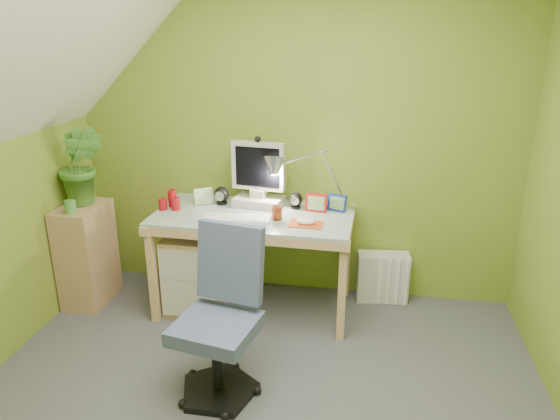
% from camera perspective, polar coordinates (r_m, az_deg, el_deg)
% --- Properties ---
extents(wall_back, '(3.20, 0.01, 2.40)m').
position_cam_1_polar(wall_back, '(3.72, 1.61, 8.19)').
color(wall_back, olive).
rests_on(wall_back, floor).
extents(slope_ceiling, '(1.10, 3.20, 1.10)m').
position_cam_1_polar(slope_ceiling, '(2.52, -28.46, 15.33)').
color(slope_ceiling, white).
rests_on(slope_ceiling, wall_left).
extents(desk, '(1.38, 0.71, 0.73)m').
position_cam_1_polar(desk, '(3.68, -2.87, -5.73)').
color(desk, tan).
rests_on(desk, floor).
extents(monitor, '(0.37, 0.24, 0.48)m').
position_cam_1_polar(monitor, '(3.63, -2.41, 4.13)').
color(monitor, beige).
rests_on(monitor, desk).
extents(speaker_left, '(0.13, 0.13, 0.13)m').
position_cam_1_polar(speaker_left, '(3.72, -6.50, 1.64)').
color(speaker_left, black).
rests_on(speaker_left, desk).
extents(speaker_right, '(0.10, 0.10, 0.12)m').
position_cam_1_polar(speaker_right, '(3.62, 1.75, 1.07)').
color(speaker_right, black).
rests_on(speaker_right, desk).
extents(keyboard, '(0.45, 0.17, 0.02)m').
position_cam_1_polar(keyboard, '(3.42, -4.79, -0.94)').
color(keyboard, white).
rests_on(keyboard, desk).
extents(mousepad, '(0.22, 0.16, 0.01)m').
position_cam_1_polar(mousepad, '(3.34, 2.87, -1.56)').
color(mousepad, '#B84C1C').
rests_on(mousepad, desk).
extents(mouse, '(0.12, 0.08, 0.04)m').
position_cam_1_polar(mouse, '(3.34, 2.87, -1.27)').
color(mouse, white).
rests_on(mouse, mousepad).
extents(amber_tumbler, '(0.07, 0.07, 0.09)m').
position_cam_1_polar(amber_tumbler, '(3.41, -0.33, -0.35)').
color(amber_tumbler, maroon).
rests_on(amber_tumbler, desk).
extents(candle_cluster, '(0.17, 0.15, 0.12)m').
position_cam_1_polar(candle_cluster, '(3.70, -12.06, 1.10)').
color(candle_cluster, '#AC0E18').
rests_on(candle_cluster, desk).
extents(photo_frame_red, '(0.15, 0.04, 0.13)m').
position_cam_1_polar(photo_frame_red, '(3.56, 4.05, 0.81)').
color(photo_frame_red, '#AD1215').
rests_on(photo_frame_red, desk).
extents(photo_frame_blue, '(0.13, 0.07, 0.12)m').
position_cam_1_polar(photo_frame_blue, '(3.59, 6.34, 0.81)').
color(photo_frame_blue, navy).
rests_on(photo_frame_blue, desk).
extents(photo_frame_green, '(0.12, 0.09, 0.12)m').
position_cam_1_polar(photo_frame_green, '(3.75, -8.49, 1.53)').
color(photo_frame_green, '#B1DC97').
rests_on(photo_frame_green, desk).
extents(desk_lamp, '(0.61, 0.32, 0.63)m').
position_cam_1_polar(desk_lamp, '(3.54, 4.73, 4.95)').
color(desk_lamp, silver).
rests_on(desk_lamp, desk).
extents(side_ledge, '(0.28, 0.43, 0.75)m').
position_cam_1_polar(side_ledge, '(4.02, -20.58, -4.63)').
color(side_ledge, tan).
rests_on(side_ledge, floor).
extents(potted_plant, '(0.35, 0.30, 0.57)m').
position_cam_1_polar(potted_plant, '(3.84, -21.17, 4.64)').
color(potted_plant, '#407828').
rests_on(potted_plant, side_ledge).
extents(green_cup, '(0.08, 0.08, 0.09)m').
position_cam_1_polar(green_cup, '(3.74, -22.20, 0.30)').
color(green_cup, '#51923C').
rests_on(green_cup, side_ledge).
extents(task_chair, '(0.55, 0.55, 0.85)m').
position_cam_1_polar(task_chair, '(2.84, -7.14, -12.81)').
color(task_chair, '#465273').
rests_on(task_chair, floor).
extents(radiator, '(0.39, 0.19, 0.37)m').
position_cam_1_polar(radiator, '(3.92, 11.30, -7.29)').
color(radiator, silver).
rests_on(radiator, floor).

